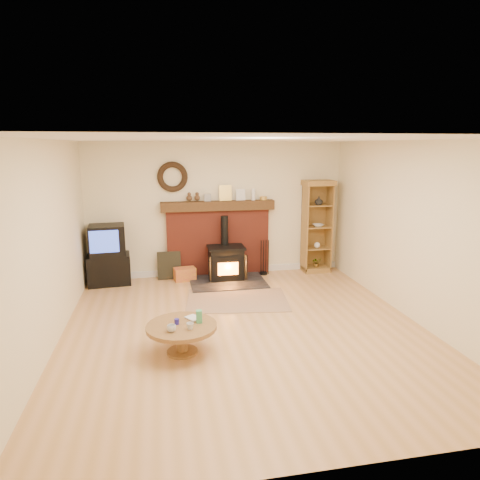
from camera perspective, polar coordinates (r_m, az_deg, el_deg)
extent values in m
plane|color=tan|center=(6.14, 0.68, -11.77)|extent=(5.50, 5.50, 0.00)
cube|color=beige|center=(8.40, -3.04, 4.08)|extent=(5.00, 0.02, 2.60)
cube|color=beige|center=(3.20, 10.74, -10.17)|extent=(5.00, 0.02, 2.60)
cube|color=beige|center=(5.79, -24.33, -0.84)|extent=(0.02, 5.50, 2.60)
cube|color=beige|center=(6.69, 22.20, 1.01)|extent=(0.02, 5.50, 2.60)
cube|color=white|center=(5.60, 0.75, 13.27)|extent=(5.00, 5.50, 0.02)
cube|color=white|center=(8.65, -2.93, -4.09)|extent=(5.00, 0.04, 0.12)
torus|color=black|center=(8.20, -8.99, 8.31)|extent=(0.57, 0.11, 0.57)
cube|color=maroon|center=(8.45, -2.92, -0.36)|extent=(2.00, 0.15, 1.30)
cube|color=#352210|center=(8.28, -2.94, 4.59)|extent=(2.20, 0.22, 0.18)
cube|color=#999999|center=(8.25, -4.35, 5.66)|extent=(0.13, 0.05, 0.14)
cube|color=gold|center=(8.30, -1.96, 6.29)|extent=(0.24, 0.06, 0.30)
cube|color=white|center=(8.36, 0.09, 6.06)|extent=(0.18, 0.05, 0.22)
cylinder|color=white|center=(8.39, 1.80, 6.08)|extent=(0.08, 0.08, 0.22)
cylinder|color=gold|center=(8.45, 3.12, 5.59)|extent=(0.14, 0.14, 0.07)
cube|color=black|center=(8.08, -1.63, -5.61)|extent=(1.40, 1.00, 0.03)
cube|color=black|center=(8.18, -1.87, -3.13)|extent=(0.63, 0.45, 0.59)
cube|color=black|center=(8.10, -1.88, -1.00)|extent=(0.69, 0.50, 0.04)
cylinder|color=black|center=(8.19, -2.06, 1.28)|extent=(0.14, 0.14, 0.56)
cube|color=orange|center=(7.97, -1.60, -3.86)|extent=(0.38, 0.02, 0.23)
cube|color=black|center=(7.98, -3.72, -3.72)|extent=(0.15, 0.20, 0.47)
cube|color=black|center=(8.07, 0.36, -3.51)|extent=(0.15, 0.20, 0.47)
cube|color=brown|center=(7.19, -0.40, -8.01)|extent=(1.79, 1.34, 0.01)
cube|color=black|center=(8.32, -17.04, -3.74)|extent=(0.80, 0.59, 0.56)
cube|color=black|center=(8.19, -17.28, 0.01)|extent=(0.67, 0.58, 0.56)
cube|color=#2E46B4|center=(7.93, -17.66, -0.22)|extent=(0.50, 0.06, 0.40)
cube|color=olive|center=(8.95, 10.00, -3.77)|extent=(0.54, 0.39, 0.10)
cube|color=olive|center=(8.92, 9.79, 1.82)|extent=(0.54, 0.02, 1.71)
cube|color=olive|center=(8.66, 8.61, 1.55)|extent=(0.02, 0.39, 1.71)
cube|color=olive|center=(8.85, 11.77, 1.65)|extent=(0.02, 0.39, 1.71)
cube|color=olive|center=(8.63, 10.44, 7.50)|extent=(0.60, 0.43, 0.10)
cube|color=olive|center=(8.84, 10.10, -1.05)|extent=(0.50, 0.35, 0.02)
cube|color=olive|center=(8.75, 10.21, 1.75)|extent=(0.50, 0.35, 0.02)
cube|color=olive|center=(8.68, 10.32, 4.60)|extent=(0.50, 0.35, 0.02)
imported|color=white|center=(8.62, 10.47, 5.17)|extent=(0.16, 0.16, 0.17)
imported|color=white|center=(8.69, 10.34, 1.92)|extent=(0.21, 0.21, 0.05)
sphere|color=white|center=(8.78, 10.24, -0.68)|extent=(0.12, 0.12, 0.12)
imported|color=#449E67|center=(8.86, 10.15, -2.91)|extent=(0.18, 0.16, 0.20)
cube|color=gold|center=(8.26, -7.37, -4.53)|extent=(0.43, 0.31, 0.25)
cube|color=black|center=(8.35, -9.42, -3.37)|extent=(0.45, 0.12, 0.53)
cylinder|color=black|center=(8.61, 3.13, -4.46)|extent=(0.16, 0.16, 0.04)
cylinder|color=black|center=(8.50, 2.83, -2.35)|extent=(0.02, 0.02, 0.70)
cylinder|color=black|center=(8.52, 3.15, -2.33)|extent=(0.02, 0.02, 0.70)
cylinder|color=black|center=(8.53, 3.48, -2.32)|extent=(0.02, 0.02, 0.70)
cylinder|color=black|center=(8.54, 3.81, -2.30)|extent=(0.02, 0.02, 0.70)
cylinder|color=brown|center=(5.54, -7.70, -14.53)|extent=(0.38, 0.38, 0.03)
cylinder|color=brown|center=(5.47, -7.75, -13.05)|extent=(0.14, 0.14, 0.30)
cylinder|color=brown|center=(5.40, -7.80, -11.38)|extent=(0.87, 0.87, 0.05)
imported|color=white|center=(5.21, -9.12, -11.55)|extent=(0.11, 0.11, 0.08)
imported|color=white|center=(5.24, -6.67, -11.33)|extent=(0.09, 0.09, 0.08)
imported|color=#4C331E|center=(5.50, -6.86, -10.49)|extent=(0.14, 0.19, 0.02)
cylinder|color=#231F93|center=(5.40, -8.43, -10.70)|extent=(0.06, 0.06, 0.07)
cube|color=#449E67|center=(5.40, -5.48, -10.12)|extent=(0.07, 0.07, 0.16)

